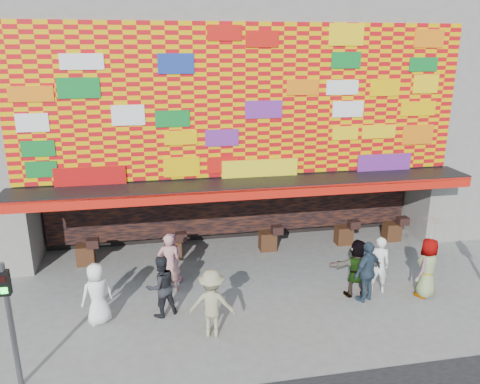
{
  "coord_description": "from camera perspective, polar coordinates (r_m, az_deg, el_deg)",
  "views": [
    {
      "loc": [
        -3.01,
        -10.99,
        7.23
      ],
      "look_at": [
        -0.54,
        2.0,
        3.14
      ],
      "focal_mm": 35.0,
      "sensor_mm": 36.0,
      "label": 1
    }
  ],
  "objects": [
    {
      "name": "ped_g",
      "position": [
        15.24,
        21.9,
        -8.57
      ],
      "size": [
        1.08,
        0.99,
        1.85
      ],
      "primitive_type": "imported",
      "rotation": [
        0.0,
        0.0,
        3.73
      ],
      "color": "gray",
      "rests_on": "ground"
    },
    {
      "name": "ground",
      "position": [
        13.49,
        3.98,
        -15.25
      ],
      "size": [
        90.0,
        90.0,
        0.0
      ],
      "primitive_type": "plane",
      "color": "slate",
      "rests_on": "ground"
    },
    {
      "name": "ped_d",
      "position": [
        12.4,
        -3.44,
        -13.41
      ],
      "size": [
        1.32,
        0.95,
        1.84
      ],
      "primitive_type": "imported",
      "rotation": [
        0.0,
        0.0,
        2.9
      ],
      "color": "#98946F",
      "rests_on": "ground"
    },
    {
      "name": "ped_i",
      "position": [
        15.21,
        -8.49,
        -7.9
      ],
      "size": [
        0.85,
        0.69,
        1.65
      ],
      "primitive_type": "imported",
      "rotation": [
        0.0,
        0.0,
        3.06
      ],
      "color": "pink",
      "rests_on": "ground"
    },
    {
      "name": "ped_a",
      "position": [
        13.47,
        -17.02,
        -11.79
      ],
      "size": [
        1.01,
        0.85,
        1.75
      ],
      "primitive_type": "imported",
      "rotation": [
        0.0,
        0.0,
        3.56
      ],
      "color": "white",
      "rests_on": "ground"
    },
    {
      "name": "ped_b",
      "position": [
        14.58,
        -8.63,
        -8.55
      ],
      "size": [
        0.7,
        0.47,
        1.89
      ],
      "primitive_type": "imported",
      "rotation": [
        0.0,
        0.0,
        3.17
      ],
      "color": "tan",
      "rests_on": "ground"
    },
    {
      "name": "ped_h",
      "position": [
        15.02,
        16.53,
        -8.48
      ],
      "size": [
        0.76,
        0.62,
        1.81
      ],
      "primitive_type": "imported",
      "rotation": [
        0.0,
        0.0,
        2.81
      ],
      "color": "white",
      "rests_on": "ground"
    },
    {
      "name": "ped_e",
      "position": [
        14.41,
        15.28,
        -9.34
      ],
      "size": [
        1.19,
        0.91,
        1.88
      ],
      "primitive_type": "imported",
      "rotation": [
        0.0,
        0.0,
        3.61
      ],
      "color": "#2D3F50",
      "rests_on": "ground"
    },
    {
      "name": "signal_left",
      "position": [
        11.36,
        -26.31,
        -12.97
      ],
      "size": [
        0.22,
        0.2,
        3.0
      ],
      "color": "#59595B",
      "rests_on": "ground"
    },
    {
      "name": "shop_building",
      "position": [
        19.5,
        -1.87,
        11.31
      ],
      "size": [
        15.2,
        9.4,
        10.0
      ],
      "color": "gray",
      "rests_on": "ground"
    },
    {
      "name": "ped_c",
      "position": [
        13.41,
        -9.61,
        -11.27
      ],
      "size": [
        1.06,
        0.96,
        1.79
      ],
      "primitive_type": "imported",
      "rotation": [
        0.0,
        0.0,
        3.54
      ],
      "color": "black",
      "rests_on": "ground"
    },
    {
      "name": "parasol",
      "position": [
        14.78,
        22.41,
        -4.35
      ],
      "size": [
        1.22,
        1.23,
        1.81
      ],
      "color": "#CFB682",
      "rests_on": "ground"
    },
    {
      "name": "ped_f",
      "position": [
        14.64,
        14.1,
        -8.99
      ],
      "size": [
        1.7,
        0.66,
        1.8
      ],
      "primitive_type": "imported",
      "rotation": [
        0.0,
        0.0,
        3.07
      ],
      "color": "gray",
      "rests_on": "ground"
    }
  ]
}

